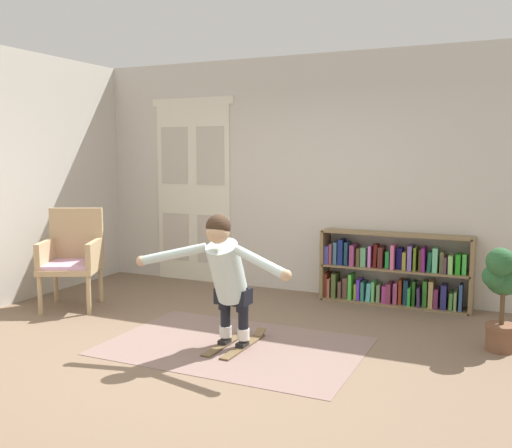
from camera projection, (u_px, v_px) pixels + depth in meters
name	position (u px, v px, depth m)	size (l,w,h in m)	color
ground_plane	(213.00, 358.00, 4.83)	(7.20, 7.20, 0.00)	brown
back_wall	(314.00, 176.00, 7.00)	(6.00, 0.10, 2.90)	beige
double_door	(193.00, 190.00, 7.67)	(1.22, 0.05, 2.45)	silver
rug	(234.00, 346.00, 5.13)	(2.26, 1.51, 0.01)	#7F655D
bookshelf	(392.00, 273.00, 6.52)	(1.70, 0.30, 0.82)	olive
wicker_chair	(72.00, 255.00, 6.41)	(0.80, 0.80, 1.10)	tan
potted_plant	(501.00, 288.00, 4.97)	(0.34, 0.46, 0.93)	brown
skis_pair	(236.00, 343.00, 5.15)	(0.29, 0.76, 0.07)	brown
person_skier	(226.00, 270.00, 4.91)	(1.45, 0.61, 1.14)	white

